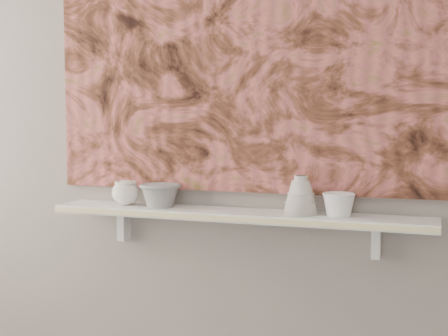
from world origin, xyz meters
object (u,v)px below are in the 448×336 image
at_px(shelf, 236,215).
at_px(bowl_white, 339,204).
at_px(bell_vessel, 301,195).
at_px(bowl_grey, 160,195).
at_px(painting, 243,42).
at_px(cup_cream, 126,193).

height_order(shelf, bowl_white, bowl_white).
bearing_deg(bowl_white, bell_vessel, 180.00).
xyz_separation_m(bowl_grey, bell_vessel, (0.54, 0.00, 0.02)).
relative_size(shelf, bowl_white, 12.53).
distance_m(painting, bowl_grey, 0.64).
bearing_deg(painting, bell_vessel, -18.81).
relative_size(shelf, cup_cream, 13.37).
xyz_separation_m(painting, bell_vessel, (0.24, -0.08, -0.54)).
relative_size(bowl_grey, bell_vessel, 1.15).
xyz_separation_m(cup_cream, bell_vessel, (0.68, 0.00, 0.02)).
distance_m(shelf, bell_vessel, 0.25).
relative_size(painting, bowl_white, 13.42).
distance_m(shelf, bowl_grey, 0.31).
bearing_deg(bowl_grey, cup_cream, 180.00).
distance_m(bowl_grey, bowl_white, 0.67).
height_order(bell_vessel, bowl_white, bell_vessel).
xyz_separation_m(shelf, bowl_white, (0.37, 0.00, 0.06)).
height_order(cup_cream, bell_vessel, bell_vessel).
relative_size(cup_cream, bowl_white, 0.94).
height_order(cup_cream, bowl_white, cup_cream).
height_order(painting, bowl_white, painting).
distance_m(painting, bell_vessel, 0.60).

